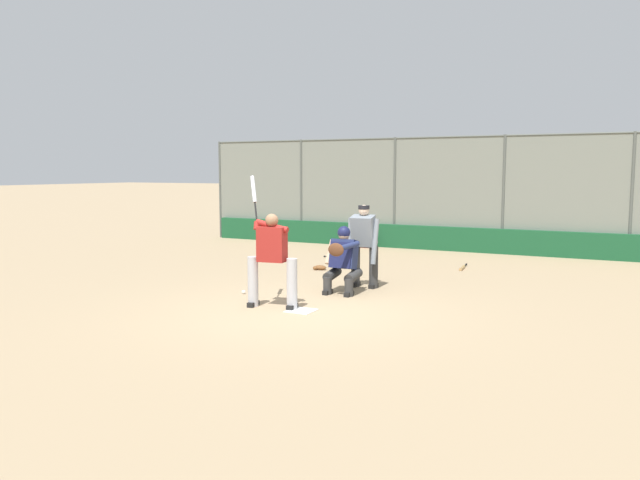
{
  "coord_description": "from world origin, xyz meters",
  "views": [
    {
      "loc": [
        -4.73,
        8.72,
        2.27
      ],
      "look_at": [
        0.16,
        -1.0,
        1.05
      ],
      "focal_mm": 35.0,
      "sensor_mm": 36.0,
      "label": 1
    }
  ],
  "objects": [
    {
      "name": "bleachers_beyond",
      "position": [
        -2.2,
        -11.16,
        0.48
      ],
      "size": [
        10.93,
        2.5,
        1.48
      ],
      "color": "slate",
      "rests_on": "ground_plane"
    },
    {
      "name": "spare_bat_by_padding",
      "position": [
        1.91,
        -5.79,
        0.03
      ],
      "size": [
        0.84,
        0.14,
        0.07
      ],
      "rotation": [
        0.0,
        0.0,
        3.25
      ],
      "color": "black",
      "rests_on": "ground_plane"
    },
    {
      "name": "batter_at_plate",
      "position": [
        0.55,
        -0.0,
        0.85
      ],
      "size": [
        1.08,
        0.6,
        2.18
      ],
      "rotation": [
        0.0,
        0.0,
        0.14
      ],
      "color": "#B7B7BC",
      "rests_on": "ground_plane"
    },
    {
      "name": "fielding_glove_on_dirt",
      "position": [
        1.62,
        -3.87,
        0.05
      ],
      "size": [
        0.3,
        0.23,
        0.11
      ],
      "color": "brown",
      "rests_on": "ground_plane"
    },
    {
      "name": "catcher_behind_plate",
      "position": [
        0.01,
        -1.61,
        0.65
      ],
      "size": [
        0.66,
        0.76,
        1.25
      ],
      "rotation": [
        0.0,
        0.0,
        0.02
      ],
      "color": "#333333",
      "rests_on": "ground_plane"
    },
    {
      "name": "ground_plane",
      "position": [
        0.0,
        0.0,
        0.0
      ],
      "size": [
        160.0,
        160.0,
        0.0
      ],
      "primitive_type": "plane",
      "color": "tan"
    },
    {
      "name": "home_plate_marker",
      "position": [
        0.0,
        0.0,
        0.01
      ],
      "size": [
        0.43,
        0.43,
        0.01
      ],
      "primitive_type": "cube",
      "color": "white",
      "rests_on": "ground_plane"
    },
    {
      "name": "equipment_bag_dugout_side",
      "position": [
        2.53,
        -8.18,
        0.13
      ],
      "size": [
        1.16,
        0.26,
        0.26
      ],
      "color": "maroon",
      "rests_on": "ground_plane"
    },
    {
      "name": "padding_wall",
      "position": [
        0.0,
        -8.56,
        0.34
      ],
      "size": [
        15.3,
        0.18,
        0.68
      ],
      "primitive_type": "cube",
      "color": "#19512D",
      "rests_on": "ground_plane"
    },
    {
      "name": "umpire_home",
      "position": [
        -0.12,
        -2.33,
        0.86
      ],
      "size": [
        0.65,
        0.4,
        1.61
      ],
      "rotation": [
        0.0,
        0.0,
        0.01
      ],
      "color": "#333333",
      "rests_on": "ground_plane"
    },
    {
      "name": "backstop_fence",
      "position": [
        0.0,
        -8.66,
        1.7
      ],
      "size": [
        15.69,
        0.08,
        3.23
      ],
      "color": "#515651",
      "rests_on": "ground_plane"
    },
    {
      "name": "spare_bat_near_backstop",
      "position": [
        -1.27,
        -5.48,
        0.03
      ],
      "size": [
        0.13,
        0.91,
        0.07
      ],
      "rotation": [
        0.0,
        0.0,
        1.66
      ],
      "color": "black",
      "rests_on": "ground_plane"
    },
    {
      "name": "baseball_loose",
      "position": [
        1.61,
        -0.74,
        0.04
      ],
      "size": [
        0.07,
        0.07,
        0.07
      ],
      "primitive_type": "sphere",
      "color": "white",
      "rests_on": "ground_plane"
    }
  ]
}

